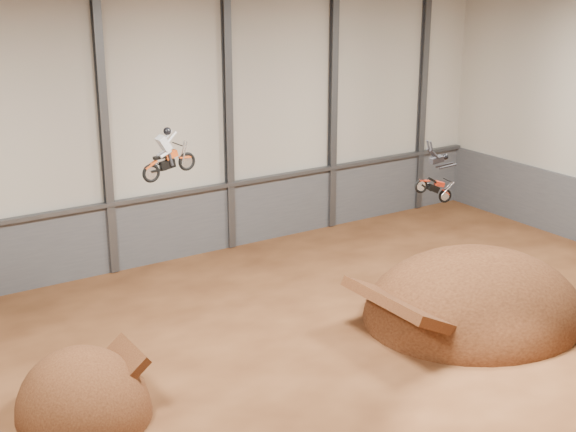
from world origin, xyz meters
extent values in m
plane|color=#492613|center=(0.00, 0.00, 0.00)|extent=(40.00, 40.00, 0.00)
cube|color=beige|center=(0.00, 15.00, 7.00)|extent=(40.00, 0.10, 14.00)
cube|color=#525359|center=(0.00, 14.90, 1.75)|extent=(39.80, 0.18, 3.50)
cube|color=#47494F|center=(0.00, 14.75, 3.55)|extent=(39.80, 0.35, 0.20)
cube|color=#47494F|center=(-3.33, 14.80, 7.00)|extent=(0.40, 0.36, 13.90)
cube|color=#47494F|center=(3.33, 14.80, 7.00)|extent=(0.40, 0.36, 13.90)
cube|color=#47494F|center=(10.00, 14.80, 7.00)|extent=(0.40, 0.36, 13.90)
cube|color=#47494F|center=(16.67, 14.80, 7.00)|extent=(0.40, 0.36, 13.90)
ellipsoid|color=#3A1C0E|center=(-9.05, 2.93, 0.00)|extent=(4.54, 5.23, 4.54)
ellipsoid|color=#3A1C0E|center=(7.88, 1.30, 0.00)|extent=(10.08, 8.91, 5.81)
camera|label=1|loc=(-16.33, -21.13, 14.81)|focal=50.00mm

